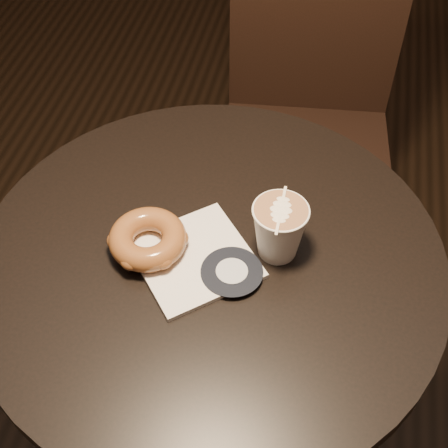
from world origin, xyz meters
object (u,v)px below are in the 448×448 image
Objects in this scene: cafe_table at (212,325)px; latte_cup at (279,231)px; chair at (310,95)px; pastry_bag at (194,258)px; doughnut at (148,239)px.

latte_cup is at bearing 14.47° from cafe_table.
chair is 6.35× the size of pastry_bag.
chair is at bearing 74.86° from doughnut.
cafe_table is at bearing -165.53° from latte_cup.
chair is 0.73m from doughnut.
latte_cup is (0.00, -0.63, 0.23)m from chair.
chair reaches higher than cafe_table.
doughnut is (-0.07, 0.00, 0.02)m from pastry_bag.
latte_cup is at bearing 11.66° from doughnut.
chair is at bearing 82.00° from cafe_table.
doughnut is at bearing -111.17° from chair.
doughnut reaches higher than cafe_table.
doughnut is (-0.18, -0.67, 0.22)m from chair.
doughnut is at bearing -168.34° from latte_cup.
cafe_table is at bearing 2.41° from pastry_bag.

